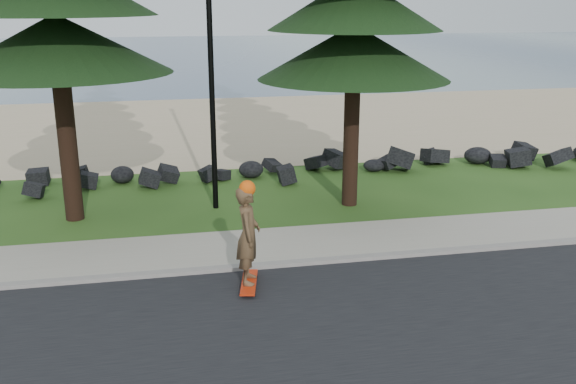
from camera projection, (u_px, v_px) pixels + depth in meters
ground at (229, 254)px, 13.73m from camera, size 160.00×160.00×0.00m
road at (262, 367)px, 9.50m from camera, size 160.00×7.00×0.02m
kerb at (234, 268)px, 12.87m from camera, size 160.00×0.20×0.10m
sidewalk at (228, 249)px, 13.90m from camera, size 160.00×2.00×0.08m
beach_sand at (192, 126)px, 27.33m from camera, size 160.00×15.00×0.01m
ocean at (171, 54)px, 61.57m from camera, size 160.00×58.00×0.01m
seawall_boulders at (209, 183)px, 18.98m from camera, size 60.00×2.40×1.10m
lamp_post at (210, 46)px, 15.52m from camera, size 0.25×0.14×8.14m
skateboarder at (248, 235)px, 11.84m from camera, size 0.57×1.15×2.09m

